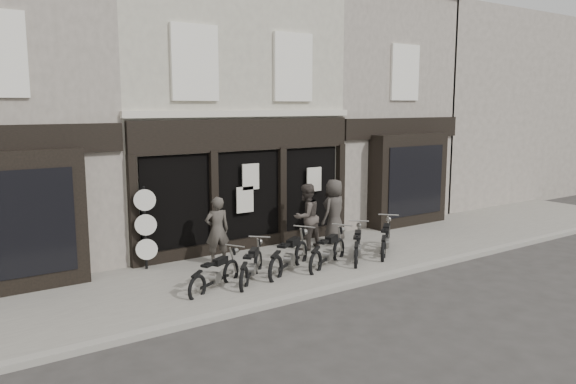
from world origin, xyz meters
TOP-DOWN VIEW (x-y plane):
  - ground_plane at (0.00, 0.00)m, footprint 90.00×90.00m
  - pavement at (0.00, 0.90)m, footprint 30.00×4.20m
  - kerb at (0.00, -1.25)m, footprint 30.00×0.25m
  - central_building at (0.00, 5.95)m, footprint 7.30×6.22m
  - neighbour_right at (6.35, 5.90)m, footprint 5.60×6.73m
  - filler_right at (14.50, 6.00)m, footprint 11.00×6.00m
  - motorcycle_0 at (-2.52, 0.23)m, footprint 1.81×1.15m
  - motorcycle_1 at (-1.51, 0.28)m, footprint 1.62×1.63m
  - motorcycle_2 at (-0.35, 0.36)m, footprint 2.06×1.43m
  - motorcycle_3 at (0.78, 0.20)m, footprint 2.00×1.25m
  - motorcycle_4 at (1.84, 0.24)m, footprint 1.63×1.67m
  - motorcycle_5 at (2.93, 0.25)m, footprint 1.82×1.65m
  - man_left at (-1.52, 2.01)m, footprint 0.72×0.54m
  - man_centre at (1.30, 1.86)m, footprint 1.06×0.89m
  - man_right at (2.47, 2.01)m, footprint 1.10×0.90m
  - advert_sign_post at (-3.27, 2.58)m, footprint 0.52×0.35m

SIDE VIEW (x-z plane):
  - ground_plane at x=0.00m, z-range 0.00..0.00m
  - pavement at x=0.00m, z-range 0.00..0.12m
  - kerb at x=0.00m, z-range 0.00..0.13m
  - motorcycle_0 at x=-2.52m, z-range -0.10..0.85m
  - motorcycle_1 at x=-1.51m, z-range -0.10..0.89m
  - motorcycle_4 at x=1.84m, z-range -0.10..0.90m
  - motorcycle_3 at x=0.78m, z-range -0.11..0.94m
  - motorcycle_5 at x=2.93m, z-range -0.11..0.95m
  - motorcycle_2 at x=-0.35m, z-range -0.11..0.98m
  - man_left at x=-1.52m, z-range 0.12..1.91m
  - man_centre at x=1.30m, z-range 0.12..2.05m
  - man_right at x=2.47m, z-range 0.12..2.07m
  - advert_sign_post at x=-3.27m, z-range -0.03..2.24m
  - neighbour_right at x=6.35m, z-range -0.13..8.21m
  - central_building at x=0.00m, z-range -0.09..8.25m
  - filler_right at x=14.50m, z-range 0.00..8.20m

